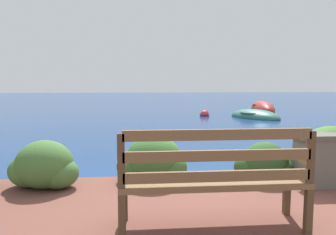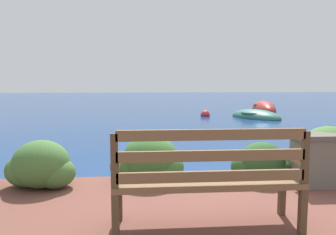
{
  "view_description": "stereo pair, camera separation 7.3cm",
  "coord_description": "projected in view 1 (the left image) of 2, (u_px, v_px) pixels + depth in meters",
  "views": [
    {
      "loc": [
        -0.86,
        -4.47,
        1.54
      ],
      "look_at": [
        0.0,
        5.49,
        0.42
      ],
      "focal_mm": 35.0,
      "sensor_mm": 36.0,
      "label": 1
    },
    {
      "loc": [
        -0.79,
        -4.47,
        1.54
      ],
      "look_at": [
        0.0,
        5.49,
        0.42
      ],
      "focal_mm": 35.0,
      "sensor_mm": 36.0,
      "label": 2
    }
  ],
  "objects": [
    {
      "name": "mooring_buoy",
      "position": [
        205.0,
        115.0,
        14.35
      ],
      "size": [
        0.44,
        0.44,
        0.4
      ],
      "color": "red",
      "rests_on": "ground_plane"
    },
    {
      "name": "park_bench",
      "position": [
        214.0,
        176.0,
        2.88
      ],
      "size": [
        1.67,
        0.48,
        0.93
      ],
      "rotation": [
        0.0,
        0.0,
        -0.08
      ],
      "color": "brown",
      "rests_on": "patio_terrace"
    },
    {
      "name": "rowboat_nearest",
      "position": [
        255.0,
        116.0,
        13.75
      ],
      "size": [
        2.25,
        2.71,
        0.64
      ],
      "rotation": [
        0.0,
        0.0,
        5.23
      ],
      "color": "#336B5B",
      "rests_on": "ground_plane"
    },
    {
      "name": "hedge_clump_left",
      "position": [
        44.0,
        167.0,
        4.04
      ],
      "size": [
        0.88,
        0.63,
        0.6
      ],
      "color": "#426B33",
      "rests_on": "patio_terrace"
    },
    {
      "name": "hedge_clump_far_right",
      "position": [
        330.0,
        156.0,
        4.42
      ],
      "size": [
        1.06,
        0.76,
        0.72
      ],
      "color": "#426B33",
      "rests_on": "patio_terrace"
    },
    {
      "name": "ground_plane",
      "position": [
        201.0,
        189.0,
        4.67
      ],
      "size": [
        80.0,
        80.0,
        0.0
      ],
      "color": "navy"
    },
    {
      "name": "hedge_clump_right",
      "position": [
        264.0,
        164.0,
        4.33
      ],
      "size": [
        0.76,
        0.55,
        0.52
      ],
      "color": "#284C23",
      "rests_on": "patio_terrace"
    },
    {
      "name": "rowboat_mid",
      "position": [
        263.0,
        109.0,
        17.28
      ],
      "size": [
        1.48,
        3.14,
        0.87
      ],
      "rotation": [
        0.0,
        0.0,
        4.57
      ],
      "color": "#9E2D28",
      "rests_on": "ground_plane"
    },
    {
      "name": "hedge_clump_centre",
      "position": [
        153.0,
        161.0,
        4.29
      ],
      "size": [
        0.91,
        0.65,
        0.62
      ],
      "color": "#38662D",
      "rests_on": "patio_terrace"
    }
  ]
}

